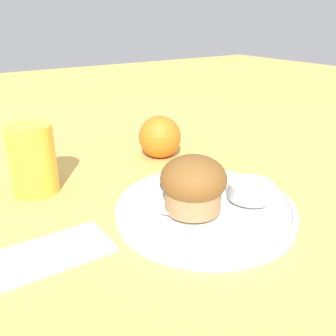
% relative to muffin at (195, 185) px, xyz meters
% --- Properties ---
extents(ground_plane, '(3.00, 3.00, 0.00)m').
position_rel_muffin_xyz_m(ground_plane, '(0.03, 0.00, -0.05)').
color(ground_plane, tan).
extents(plate, '(0.23, 0.23, 0.02)m').
position_rel_muffin_xyz_m(plate, '(0.02, 0.01, -0.04)').
color(plate, white).
rests_on(plate, ground_plane).
extents(muffin, '(0.08, 0.08, 0.07)m').
position_rel_muffin_xyz_m(muffin, '(0.00, 0.00, 0.00)').
color(muffin, '#9E7047').
rests_on(muffin, plate).
extents(cream_ramekin, '(0.06, 0.06, 0.02)m').
position_rel_muffin_xyz_m(cream_ramekin, '(0.08, -0.01, -0.02)').
color(cream_ramekin, silver).
rests_on(cream_ramekin, plate).
extents(berry_pair, '(0.03, 0.01, 0.01)m').
position_rel_muffin_xyz_m(berry_pair, '(0.01, 0.07, -0.03)').
color(berry_pair, '#4C194C').
rests_on(berry_pair, plate).
extents(butter_knife, '(0.14, 0.09, 0.00)m').
position_rel_muffin_xyz_m(butter_knife, '(0.03, 0.05, -0.03)').
color(butter_knife, silver).
rests_on(butter_knife, plate).
extents(orange_fruit, '(0.08, 0.08, 0.08)m').
position_rel_muffin_xyz_m(orange_fruit, '(0.09, 0.22, -0.02)').
color(orange_fruit, orange).
rests_on(orange_fruit, ground_plane).
extents(juice_glass, '(0.07, 0.07, 0.10)m').
position_rel_muffin_xyz_m(juice_glass, '(-0.14, 0.20, -0.00)').
color(juice_glass, gold).
rests_on(juice_glass, ground_plane).
extents(folded_napkin, '(0.13, 0.07, 0.01)m').
position_rel_muffin_xyz_m(folded_napkin, '(-0.17, 0.04, -0.05)').
color(folded_napkin, beige).
rests_on(folded_napkin, ground_plane).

